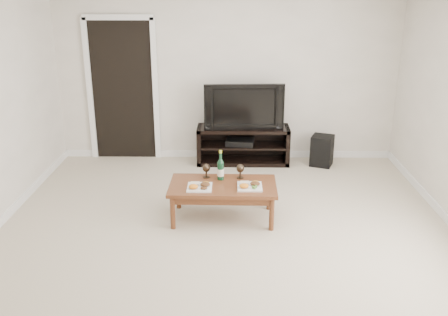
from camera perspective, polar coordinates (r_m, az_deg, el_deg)
floor at (r=5.22m, az=0.08°, el=-9.88°), size 5.50×5.50×0.00m
back_wall at (r=7.43m, az=0.38°, el=9.72°), size 5.00×0.04×2.60m
doorway at (r=7.62m, az=-11.48°, el=7.47°), size 0.90×0.02×2.05m
media_console at (r=7.41m, az=2.19°, el=1.50°), size 1.35×0.45×0.55m
television at (r=7.24m, az=2.25°, el=6.06°), size 1.15×0.21×0.66m
av_receiver at (r=7.38m, az=1.83°, el=1.85°), size 0.43×0.35×0.08m
subwoofer at (r=7.45m, az=11.13°, el=0.84°), size 0.39×0.39×0.45m
coffee_table at (r=5.67m, az=-0.13°, el=-4.99°), size 1.21×0.67×0.42m
plate_left at (r=5.48m, az=-2.81°, el=-3.13°), size 0.27×0.27×0.07m
plate_right at (r=5.50m, az=2.96°, el=-3.05°), size 0.27×0.27×0.07m
wine_bottle at (r=5.66m, az=-0.40°, el=-0.81°), size 0.07×0.07×0.35m
goblet_left at (r=5.75m, az=-2.04°, el=-1.46°), size 0.09×0.09×0.17m
goblet_right at (r=5.74m, az=1.86°, el=-1.52°), size 0.09×0.09×0.17m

